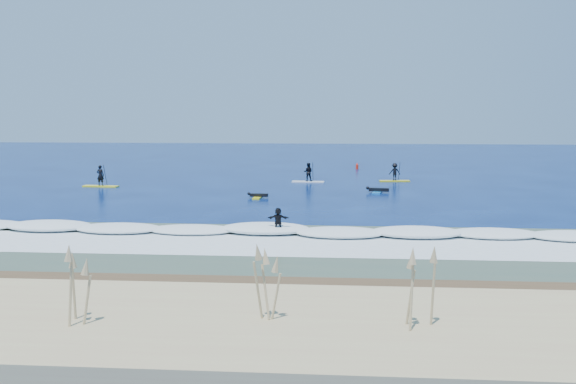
# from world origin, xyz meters

# --- Properties ---
(ground) EXTENTS (160.00, 160.00, 0.00)m
(ground) POSITION_xyz_m (0.00, 0.00, 0.00)
(ground) COLOR #031343
(ground) RESTS_ON ground
(dune) EXTENTS (90.00, 7.00, 2.00)m
(dune) POSITION_xyz_m (0.00, -27.00, 0.00)
(dune) COLOR tan
(dune) RESTS_ON ground
(wet_sand_strip) EXTENTS (90.00, 5.00, 0.08)m
(wet_sand_strip) POSITION_xyz_m (0.00, -21.50, 0.00)
(wet_sand_strip) COLOR #493A22
(wet_sand_strip) RESTS_ON ground
(shallow_water) EXTENTS (90.00, 13.00, 0.01)m
(shallow_water) POSITION_xyz_m (0.00, -14.00, 0.01)
(shallow_water) COLOR #3C5240
(shallow_water) RESTS_ON ground
(breaking_wave) EXTENTS (40.00, 6.00, 0.30)m
(breaking_wave) POSITION_xyz_m (0.00, -10.00, 0.00)
(breaking_wave) COLOR white
(breaking_wave) RESTS_ON ground
(whitewater) EXTENTS (34.00, 5.00, 0.02)m
(whitewater) POSITION_xyz_m (0.00, -13.00, 0.00)
(whitewater) COLOR silver
(whitewater) RESTS_ON ground
(dune_grass) EXTENTS (40.00, 4.00, 1.70)m
(dune_grass) POSITION_xyz_m (0.00, -27.00, 1.85)
(dune_grass) COLOR tan
(dune_grass) RESTS_ON dune
(sup_paddler_left) EXTENTS (3.13, 1.08, 2.15)m
(sup_paddler_left) POSITION_xyz_m (-15.37, 9.47, 0.67)
(sup_paddler_left) COLOR yellow
(sup_paddler_left) RESTS_ON ground
(sup_paddler_center) EXTENTS (2.95, 0.92, 2.04)m
(sup_paddler_center) POSITION_xyz_m (2.17, 14.23, 0.76)
(sup_paddler_center) COLOR white
(sup_paddler_center) RESTS_ON ground
(sup_paddler_right) EXTENTS (2.83, 1.05, 1.94)m
(sup_paddler_right) POSITION_xyz_m (10.05, 15.54, 0.76)
(sup_paddler_right) COLOR yellow
(sup_paddler_right) RESTS_ON ground
(prone_paddler_near) EXTENTS (1.57, 1.99, 0.41)m
(prone_paddler_near) POSITION_xyz_m (-1.10, 3.66, 0.14)
(prone_paddler_near) COLOR yellow
(prone_paddler_near) RESTS_ON ground
(prone_paddler_far) EXTENTS (1.83, 2.37, 0.48)m
(prone_paddler_far) POSITION_xyz_m (8.03, 7.49, 0.16)
(prone_paddler_far) COLOR #1A79C7
(prone_paddler_far) RESTS_ON ground
(wave_surfer) EXTENTS (1.84, 0.50, 1.33)m
(wave_surfer) POSITION_xyz_m (1.75, -10.51, 0.76)
(wave_surfer) COLOR white
(wave_surfer) RESTS_ON breaking_wave
(marker_buoy) EXTENTS (0.31, 0.31, 0.75)m
(marker_buoy) POSITION_xyz_m (6.96, 27.31, 0.33)
(marker_buoy) COLOR red
(marker_buoy) RESTS_ON ground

